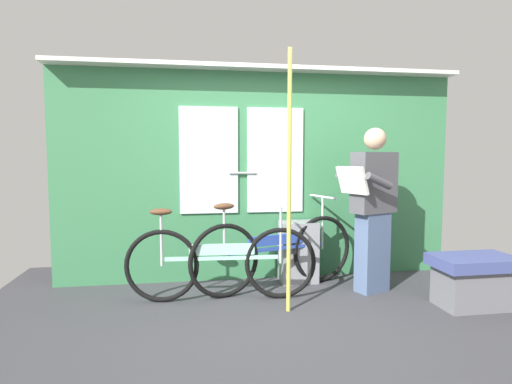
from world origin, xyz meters
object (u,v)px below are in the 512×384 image
bicycle_leaning_behind (275,252)px  passenger_reading_newspaper (373,206)px  trash_bin_by_wall (298,252)px  bench_seat_corner (474,280)px  bicycle_near_door (221,262)px  handrail_pole (289,183)px

bicycle_leaning_behind → passenger_reading_newspaper: size_ratio=1.09×
trash_bin_by_wall → bench_seat_corner: 1.64m
bicycle_leaning_behind → trash_bin_by_wall: (0.29, 0.23, -0.06)m
bicycle_near_door → handrail_pole: 0.98m
bicycle_near_door → trash_bin_by_wall: size_ratio=2.74×
passenger_reading_newspaper → bench_seat_corner: (0.70, -0.54, -0.59)m
handrail_pole → bench_seat_corner: (1.62, -0.17, -0.86)m
bicycle_near_door → bench_seat_corner: 2.23m
bicycle_near_door → handrail_pole: size_ratio=0.79×
trash_bin_by_wall → handrail_pole: bearing=-110.4°
passenger_reading_newspaper → trash_bin_by_wall: bearing=-55.8°
bicycle_near_door → passenger_reading_newspaper: (1.46, 0.02, 0.48)m
bicycle_leaning_behind → passenger_reading_newspaper: bearing=-30.0°
bicycle_leaning_behind → handrail_pole: size_ratio=0.79×
trash_bin_by_wall → handrail_pole: (-0.30, -0.81, 0.78)m
bicycle_leaning_behind → passenger_reading_newspaper: passenger_reading_newspaper is taller
passenger_reading_newspaper → trash_bin_by_wall: passenger_reading_newspaper is taller
handrail_pole → bench_seat_corner: bearing=-5.9°
passenger_reading_newspaper → bench_seat_corner: bearing=121.3°
trash_bin_by_wall → passenger_reading_newspaper: bearing=-34.9°
handrail_pole → bench_seat_corner: 1.84m
bench_seat_corner → handrail_pole: bearing=174.1°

